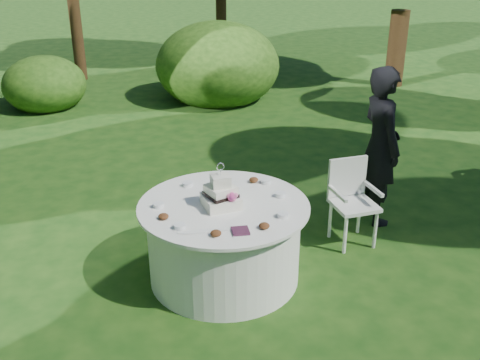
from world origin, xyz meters
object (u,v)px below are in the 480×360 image
object	(u,v)px
table	(224,241)
chair	(351,195)
napkins	(240,231)
cake	(221,195)
guest	(380,146)

from	to	relation	value
table	chair	bearing A→B (deg)	19.37
chair	table	bearing A→B (deg)	-160.63
napkins	table	bearing A→B (deg)	97.14
table	cake	world-z (taller)	cake
table	chair	distance (m)	1.49
guest	chair	bearing A→B (deg)	127.73
napkins	chair	xyz separation A→B (m)	(1.34, 1.02, -0.26)
cake	chair	size ratio (longest dim) A/B	0.47
table	cake	xyz separation A→B (m)	(-0.03, -0.03, 0.50)
guest	chair	distance (m)	0.70
cake	chair	distance (m)	1.57
table	cake	bearing A→B (deg)	-128.68
guest	table	world-z (taller)	guest
guest	napkins	bearing A→B (deg)	124.09
table	chair	xyz separation A→B (m)	(1.40, 0.49, 0.13)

